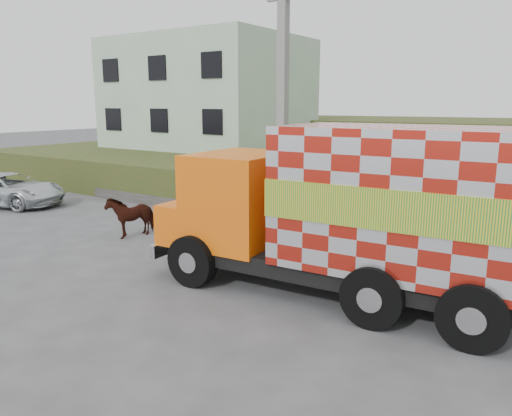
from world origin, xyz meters
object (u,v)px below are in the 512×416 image
Objects in this scene: cargo_truck at (353,211)px; pedestrian at (388,155)px; suv at (8,189)px; cow at (132,215)px; utility_pole at (283,100)px.

cargo_truck reaches higher than pedestrian.
cargo_truck reaches higher than suv.
utility_pole is at bearing 69.11° from cow.
cow is 7.54m from suv.
pedestrian is (-1.62, 6.50, 0.51)m from cargo_truck.
cow is at bearing 38.32° from pedestrian.
suv is (-10.32, -3.76, -3.44)m from utility_pole.
pedestrian is (13.44, 5.22, 1.69)m from suv.
cargo_truck is 6.72m from pedestrian.
cow is at bearing -123.85° from utility_pole.
cargo_truck is (4.73, -5.03, -2.25)m from utility_pole.
suv is at bearing -160.00° from utility_pole.
utility_pole is at bearing 130.15° from cargo_truck.
suv is (-15.06, 1.28, -1.18)m from cargo_truck.
cow is 8.34m from pedestrian.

